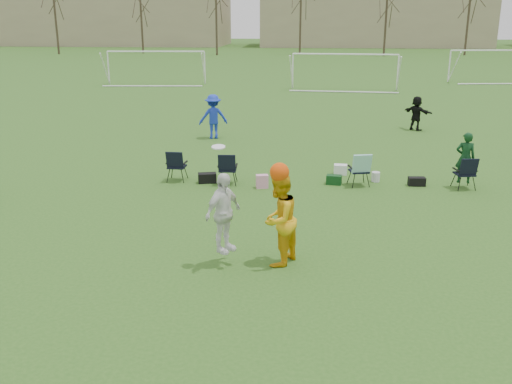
# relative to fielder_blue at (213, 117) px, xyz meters

# --- Properties ---
(ground) EXTENTS (260.00, 260.00, 0.00)m
(ground) POSITION_rel_fielder_blue_xyz_m (2.31, -14.21, -0.91)
(ground) COLOR #2D591B
(ground) RESTS_ON ground
(fielder_blue) EXTENTS (1.33, 1.02, 1.83)m
(fielder_blue) POSITION_rel_fielder_blue_xyz_m (0.00, 0.00, 0.00)
(fielder_blue) COLOR #1933C1
(fielder_blue) RESTS_ON ground
(fielder_black) EXTENTS (1.32, 1.30, 1.52)m
(fielder_black) POSITION_rel_fielder_blue_xyz_m (8.73, 2.69, -0.15)
(fielder_black) COLOR black
(fielder_black) RESTS_ON ground
(center_contest) EXTENTS (2.06, 1.28, 2.51)m
(center_contest) POSITION_rel_fielder_blue_xyz_m (3.09, -12.50, 0.13)
(center_contest) COLOR white
(center_contest) RESTS_ON ground
(sideline_setup) EXTENTS (9.30, 2.08, 1.67)m
(sideline_setup) POSITION_rel_fielder_blue_xyz_m (4.69, -6.51, -0.40)
(sideline_setup) COLOR #0E3619
(sideline_setup) RESTS_ON ground
(goal_left) EXTENTS (7.39, 0.76, 2.46)m
(goal_left) POSITION_rel_fielder_blue_xyz_m (-7.69, 19.79, 1.01)
(goal_left) COLOR white
(goal_left) RESTS_ON ground
(goal_mid) EXTENTS (7.40, 0.63, 2.46)m
(goal_mid) POSITION_rel_fielder_blue_xyz_m (6.31, 17.79, 1.01)
(goal_mid) COLOR white
(goal_mid) RESTS_ON ground
(goal_right) EXTENTS (7.35, 1.14, 2.46)m
(goal_right) POSITION_rel_fielder_blue_xyz_m (18.31, 23.79, 1.01)
(goal_right) COLOR white
(goal_right) RESTS_ON ground
(tree_line) EXTENTS (110.28, 3.28, 11.40)m
(tree_line) POSITION_rel_fielder_blue_xyz_m (2.55, 55.63, 4.18)
(tree_line) COLOR #382B21
(tree_line) RESTS_ON ground
(building_row) EXTENTS (126.00, 16.00, 13.00)m
(building_row) POSITION_rel_fielder_blue_xyz_m (9.04, 81.79, 5.07)
(building_row) COLOR tan
(building_row) RESTS_ON ground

